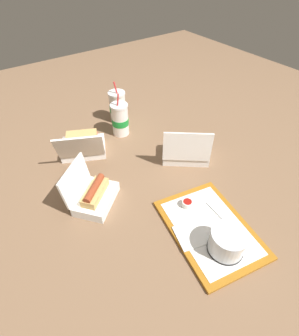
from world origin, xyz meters
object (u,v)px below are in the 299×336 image
(plastic_fork, at_px, (217,213))
(clamshell_sandwich_center, at_px, (83,145))
(clamshell_sandwich_left, at_px, (186,150))
(cake_container, at_px, (227,242))
(clamshell_hotdog_right, at_px, (93,195))
(ketchup_cup, at_px, (187,203))
(soda_cup_center, at_px, (120,120))
(food_tray, at_px, (210,229))
(soda_cup_right, at_px, (118,107))

(plastic_fork, xyz_separation_m, clamshell_sandwich_center, (-0.62, -0.24, 0.03))
(clamshell_sandwich_center, xyz_separation_m, clamshell_sandwich_left, (0.30, 0.36, 0.00))
(cake_container, xyz_separation_m, clamshell_hotdog_right, (-0.43, -0.25, -0.01))
(ketchup_cup, relative_size, soda_cup_center, 0.18)
(ketchup_cup, height_order, plastic_fork, ketchup_cup)
(plastic_fork, xyz_separation_m, soda_cup_center, (-0.65, -0.02, 0.06))
(clamshell_sandwich_center, bearing_deg, cake_container, 11.68)
(ketchup_cup, xyz_separation_m, clamshell_sandwich_left, (-0.23, 0.19, 0.02))
(food_tray, bearing_deg, cake_container, -13.45)
(food_tray, relative_size, soda_cup_right, 1.85)
(clamshell_sandwich_center, relative_size, soda_cup_center, 1.27)
(cake_container, relative_size, clamshell_sandwich_left, 0.47)
(clamshell_sandwich_left, distance_m, soda_cup_center, 0.37)
(clamshell_sandwich_center, xyz_separation_m, clamshell_hotdog_right, (0.30, -0.10, -0.00))
(plastic_fork, bearing_deg, food_tray, -61.35)
(cake_container, distance_m, clamshell_hotdog_right, 0.50)
(plastic_fork, distance_m, soda_cup_center, 0.66)
(plastic_fork, relative_size, clamshell_hotdog_right, 0.48)
(ketchup_cup, bearing_deg, clamshell_hotdog_right, -130.62)
(cake_container, height_order, soda_cup_center, soda_cup_center)
(plastic_fork, relative_size, clamshell_sandwich_left, 0.44)
(food_tray, height_order, plastic_fork, plastic_fork)
(clamshell_hotdog_right, bearing_deg, cake_container, 29.68)
(ketchup_cup, bearing_deg, soda_cup_center, 174.66)
(cake_container, bearing_deg, soda_cup_center, 174.65)
(clamshell_sandwich_center, bearing_deg, soda_cup_right, 118.79)
(cake_container, xyz_separation_m, plastic_fork, (-0.12, 0.09, -0.04))
(ketchup_cup, relative_size, plastic_fork, 0.36)
(cake_container, xyz_separation_m, clamshell_sandwich_left, (-0.43, 0.21, -0.01))
(plastic_fork, bearing_deg, ketchup_cup, -137.78)
(plastic_fork, bearing_deg, clamshell_hotdog_right, -128.53)
(plastic_fork, xyz_separation_m, clamshell_sandwich_left, (-0.31, 0.12, 0.03))
(clamshell_hotdog_right, bearing_deg, clamshell_sandwich_left, 89.54)
(soda_cup_center, bearing_deg, plastic_fork, 1.33)
(food_tray, relative_size, cake_container, 3.54)
(food_tray, relative_size, clamshell_sandwich_center, 1.46)
(ketchup_cup, relative_size, clamshell_hotdog_right, 0.17)
(clamshell_sandwich_center, relative_size, soda_cup_right, 1.27)
(cake_container, distance_m, soda_cup_right, 0.89)
(clamshell_sandwich_center, relative_size, clamshell_sandwich_left, 1.14)
(plastic_fork, distance_m, clamshell_sandwich_left, 0.34)
(cake_container, xyz_separation_m, clamshell_sandwich_center, (-0.73, -0.15, -0.01))
(clamshell_sandwich_center, bearing_deg, clamshell_hotdog_right, -17.84)
(food_tray, distance_m, cake_container, 0.10)
(cake_container, distance_m, ketchup_cup, 0.21)
(clamshell_hotdog_right, distance_m, soda_cup_right, 0.59)
(food_tray, relative_size, soda_cup_center, 1.85)
(food_tray, height_order, ketchup_cup, ketchup_cup)
(clamshell_sandwich_left, xyz_separation_m, clamshell_hotdog_right, (-0.00, -0.46, -0.00))
(clamshell_hotdog_right, bearing_deg, clamshell_sandwich_center, 162.16)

